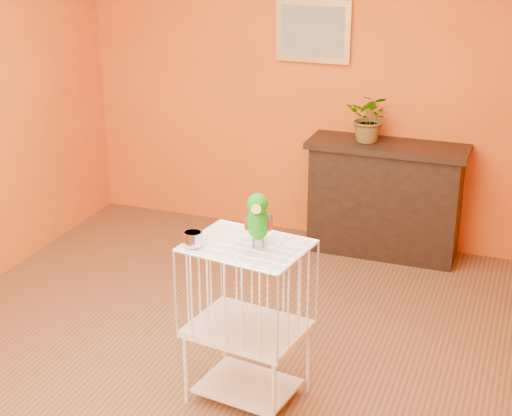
% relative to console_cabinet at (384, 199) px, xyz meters
% --- Properties ---
extents(ground, '(4.50, 4.50, 0.00)m').
position_rel_console_cabinet_xyz_m(ground, '(-0.69, -2.03, -0.47)').
color(ground, brown).
rests_on(ground, ground).
extents(room_shell, '(4.50, 4.50, 4.50)m').
position_rel_console_cabinet_xyz_m(room_shell, '(-0.69, -2.03, 1.11)').
color(room_shell, orange).
rests_on(room_shell, ground).
extents(console_cabinet, '(1.26, 0.45, 0.94)m').
position_rel_console_cabinet_xyz_m(console_cabinet, '(0.00, 0.00, 0.00)').
color(console_cabinet, black).
rests_on(console_cabinet, ground).
extents(potted_plant, '(0.37, 0.41, 0.31)m').
position_rel_console_cabinet_xyz_m(potted_plant, '(-0.15, 0.04, 0.62)').
color(potted_plant, '#26722D').
rests_on(potted_plant, console_cabinet).
extents(framed_picture, '(0.62, 0.04, 0.50)m').
position_rel_console_cabinet_xyz_m(framed_picture, '(-0.69, 0.19, 1.28)').
color(framed_picture, '#BF8F44').
rests_on(framed_picture, room_shell).
extents(birdcage, '(0.69, 0.57, 0.97)m').
position_rel_console_cabinet_xyz_m(birdcage, '(-0.30, -2.31, 0.04)').
color(birdcage, white).
rests_on(birdcage, ground).
extents(feed_cup, '(0.11, 0.11, 0.08)m').
position_rel_console_cabinet_xyz_m(feed_cup, '(-0.57, -2.42, 0.55)').
color(feed_cup, silver).
rests_on(feed_cup, birdcage).
extents(parrot, '(0.17, 0.29, 0.32)m').
position_rel_console_cabinet_xyz_m(parrot, '(-0.23, -2.31, 0.66)').
color(parrot, '#59544C').
rests_on(parrot, birdcage).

